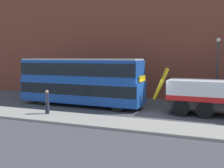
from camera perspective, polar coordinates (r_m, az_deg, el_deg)
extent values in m
plane|color=#424247|center=(19.74, 9.14, -6.30)|extent=(120.00, 120.00, 0.00)
cube|color=gray|center=(15.75, 5.98, -9.13)|extent=(60.00, 2.80, 0.15)
cube|color=brown|center=(26.65, 12.69, 14.09)|extent=(60.00, 1.20, 16.00)
cube|color=silver|center=(19.57, 21.52, -1.31)|extent=(6.20, 2.84, 1.40)
cube|color=red|center=(19.64, 21.46, -2.82)|extent=(6.20, 2.89, 0.36)
cylinder|color=#B79914|center=(19.98, 10.86, 0.00)|extent=(1.24, 0.33, 2.52)
cylinder|color=black|center=(20.87, 20.38, -4.31)|extent=(1.17, 0.38, 1.16)
cylinder|color=black|center=(18.69, 20.04, -5.47)|extent=(1.17, 0.38, 1.16)
cylinder|color=black|center=(21.00, 16.00, -4.11)|extent=(1.17, 0.38, 1.16)
cylinder|color=black|center=(18.83, 15.15, -5.23)|extent=(1.17, 0.38, 1.16)
cube|color=#19479E|center=(22.14, -7.09, -1.55)|extent=(11.09, 2.93, 1.90)
cube|color=#19479E|center=(21.98, -7.15, 3.10)|extent=(10.87, 2.82, 1.70)
cube|color=black|center=(22.11, -7.09, -0.91)|extent=(10.98, 2.97, 0.90)
cube|color=black|center=(21.98, -7.15, 3.36)|extent=(10.76, 2.96, 1.00)
cube|color=#B2B2B2|center=(21.96, -7.18, 5.48)|extent=(10.64, 2.71, 0.12)
cube|color=yellow|center=(19.82, 6.80, 1.21)|extent=(0.12, 1.50, 0.44)
cylinder|color=black|center=(21.60, 3.41, -3.77)|extent=(1.05, 0.34, 1.04)
cylinder|color=black|center=(19.61, 1.27, -4.76)|extent=(1.05, 0.34, 1.04)
cylinder|color=black|center=(24.93, -12.39, -2.59)|extent=(1.05, 0.34, 1.04)
cylinder|color=black|center=(23.23, -15.48, -3.29)|extent=(1.05, 0.34, 1.04)
cylinder|color=#232333|center=(18.87, -14.27, -5.20)|extent=(0.41, 0.41, 0.85)
cube|color=#2D3347|center=(18.74, -14.33, -2.99)|extent=(0.43, 0.48, 0.62)
sphere|color=tan|center=(18.68, -14.36, -1.69)|extent=(0.24, 0.24, 0.24)
cylinder|color=#38383D|center=(23.93, 22.47, 2.12)|extent=(0.16, 0.16, 5.50)
sphere|color=#EAE5C6|center=(23.94, 22.75, 9.06)|extent=(0.36, 0.36, 0.36)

